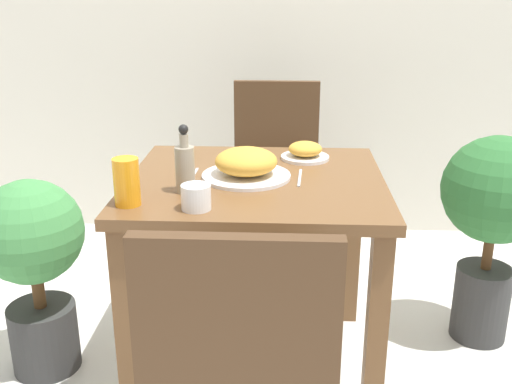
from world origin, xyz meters
TOP-DOWN VIEW (x-y plane):
  - ground_plane at (0.00, 0.00)m, footprint 16.00×16.00m
  - dining_table at (0.00, 0.00)m, footprint 0.84×0.79m
  - chair_near at (0.01, -0.79)m, footprint 0.42×0.42m
  - chair_far at (0.05, 0.78)m, footprint 0.42×0.42m
  - food_plate at (-0.03, 0.00)m, footprint 0.29×0.29m
  - side_plate at (0.17, 0.23)m, footprint 0.18×0.18m
  - drink_cup at (-0.16, -0.30)m, footprint 0.09×0.09m
  - juice_glass at (-0.36, -0.27)m, footprint 0.08×0.08m
  - sauce_bottle at (-0.21, -0.15)m, footprint 0.06×0.06m
  - fork_utensil at (-0.21, 0.00)m, footprint 0.01×0.17m
  - spoon_utensil at (0.14, 0.00)m, footprint 0.02×0.18m
  - potted_plant_left at (-0.77, -0.05)m, footprint 0.36×0.36m
  - potted_plant_right at (0.87, 0.23)m, footprint 0.40×0.40m

SIDE VIEW (x-z plane):
  - ground_plane at x=0.00m, z-range 0.00..0.00m
  - potted_plant_left at x=-0.77m, z-range 0.08..0.80m
  - chair_near at x=0.01m, z-range 0.06..0.97m
  - chair_far at x=0.05m, z-range 0.06..0.97m
  - potted_plant_right at x=0.87m, z-range 0.13..0.95m
  - dining_table at x=0.00m, z-range 0.24..0.96m
  - fork_utensil at x=-0.21m, z-range 0.73..0.73m
  - spoon_utensil at x=0.14m, z-range 0.73..0.73m
  - side_plate at x=0.17m, z-range 0.72..0.79m
  - drink_cup at x=-0.16m, z-range 0.73..0.80m
  - food_plate at x=-0.03m, z-range 0.72..0.82m
  - juice_glass at x=-0.36m, z-range 0.73..0.87m
  - sauce_bottle at x=-0.21m, z-range 0.70..0.91m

